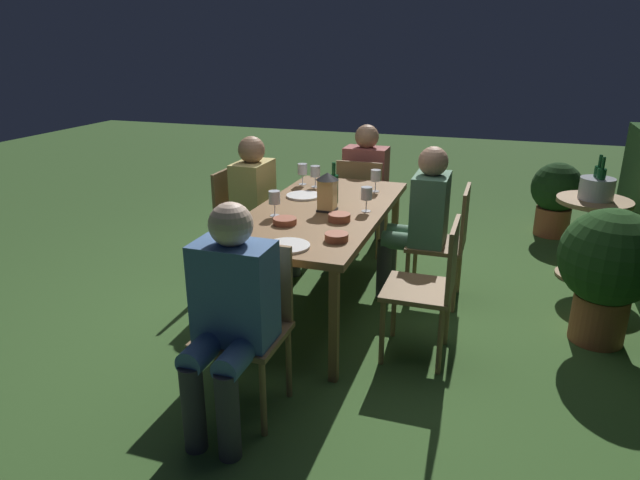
% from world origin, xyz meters
% --- Properties ---
extents(ground_plane, '(16.00, 16.00, 0.00)m').
position_xyz_m(ground_plane, '(0.00, 0.00, 0.00)').
color(ground_plane, '#385B28').
extents(dining_table, '(1.85, 0.87, 0.75)m').
position_xyz_m(dining_table, '(0.00, 0.00, 0.69)').
color(dining_table, brown).
rests_on(dining_table, ground).
extents(chair_side_right_b, '(0.42, 0.40, 0.87)m').
position_xyz_m(chair_side_right_b, '(0.42, 0.83, 0.49)').
color(chair_side_right_b, brown).
rests_on(chair_side_right_b, ground).
extents(chair_head_far, '(0.40, 0.42, 0.87)m').
position_xyz_m(chair_head_far, '(1.18, 0.00, 0.49)').
color(chair_head_far, brown).
rests_on(chair_head_far, ground).
extents(person_in_blue, '(0.48, 0.38, 1.15)m').
position_xyz_m(person_in_blue, '(1.37, 0.00, 0.64)').
color(person_in_blue, '#426699').
rests_on(person_in_blue, ground).
extents(chair_side_right_a, '(0.42, 0.40, 0.87)m').
position_xyz_m(chair_side_right_a, '(-0.42, 0.83, 0.49)').
color(chair_side_right_a, brown).
rests_on(chair_side_right_a, ground).
extents(person_in_green, '(0.38, 0.47, 1.15)m').
position_xyz_m(person_in_green, '(-0.42, 0.63, 0.64)').
color(person_in_green, '#4C7A5B').
rests_on(person_in_green, ground).
extents(chair_side_left_a, '(0.42, 0.40, 0.87)m').
position_xyz_m(chair_side_left_a, '(-0.42, -0.83, 0.49)').
color(chair_side_left_a, brown).
rests_on(chair_side_left_a, ground).
extents(person_in_mustard, '(0.38, 0.47, 1.15)m').
position_xyz_m(person_in_mustard, '(-0.42, -0.63, 0.64)').
color(person_in_mustard, tan).
rests_on(person_in_mustard, ground).
extents(chair_head_near, '(0.40, 0.42, 0.87)m').
position_xyz_m(chair_head_near, '(-1.18, 0.00, 0.49)').
color(chair_head_near, brown).
rests_on(chair_head_near, ground).
extents(person_in_rust, '(0.48, 0.38, 1.15)m').
position_xyz_m(person_in_rust, '(-1.37, 0.00, 0.64)').
color(person_in_rust, '#9E4C47').
rests_on(person_in_rust, ground).
extents(lantern_centerpiece, '(0.15, 0.15, 0.27)m').
position_xyz_m(lantern_centerpiece, '(0.02, 0.06, 0.90)').
color(lantern_centerpiece, black).
rests_on(lantern_centerpiece, dining_table).
extents(green_bottle_on_table, '(0.07, 0.07, 0.29)m').
position_xyz_m(green_bottle_on_table, '(-0.18, 0.04, 0.86)').
color(green_bottle_on_table, '#144723').
rests_on(green_bottle_on_table, dining_table).
extents(wine_glass_a, '(0.08, 0.08, 0.17)m').
position_xyz_m(wine_glass_a, '(-0.62, -0.35, 0.87)').
color(wine_glass_a, silver).
rests_on(wine_glass_a, dining_table).
extents(wine_glass_b, '(0.08, 0.08, 0.17)m').
position_xyz_m(wine_glass_b, '(0.24, -0.23, 0.87)').
color(wine_glass_b, silver).
rests_on(wine_glass_b, dining_table).
extents(wine_glass_c, '(0.08, 0.08, 0.17)m').
position_xyz_m(wine_glass_c, '(-0.59, 0.25, 0.87)').
color(wine_glass_c, silver).
rests_on(wine_glass_c, dining_table).
extents(wine_glass_d, '(0.08, 0.08, 0.17)m').
position_xyz_m(wine_glass_d, '(-0.57, -0.23, 0.87)').
color(wine_glass_d, silver).
rests_on(wine_glass_d, dining_table).
extents(wine_glass_e, '(0.08, 0.08, 0.17)m').
position_xyz_m(wine_glass_e, '(-0.05, 0.31, 0.87)').
color(wine_glass_e, silver).
rests_on(wine_glass_e, dining_table).
extents(plate_a, '(0.25, 0.25, 0.01)m').
position_xyz_m(plate_a, '(0.77, 0.06, 0.76)').
color(plate_a, white).
rests_on(plate_a, dining_table).
extents(plate_b, '(0.26, 0.26, 0.01)m').
position_xyz_m(plate_b, '(-0.27, -0.22, 0.76)').
color(plate_b, white).
rests_on(plate_b, dining_table).
extents(bowl_olives, '(0.15, 0.15, 0.04)m').
position_xyz_m(bowl_olives, '(0.38, -0.11, 0.77)').
color(bowl_olives, '#9E5138').
rests_on(bowl_olives, dining_table).
extents(bowl_bread, '(0.14, 0.14, 0.04)m').
position_xyz_m(bowl_bread, '(0.58, 0.29, 0.77)').
color(bowl_bread, '#9E5138').
rests_on(bowl_bread, dining_table).
extents(bowl_salad, '(0.14, 0.14, 0.05)m').
position_xyz_m(bowl_salad, '(0.21, 0.20, 0.78)').
color(bowl_salad, '#9E5138').
rests_on(bowl_salad, dining_table).
extents(side_table, '(0.57, 0.57, 0.66)m').
position_xyz_m(side_table, '(-1.23, 1.88, 0.44)').
color(side_table, '#9E7A51').
rests_on(side_table, ground).
extents(ice_bucket, '(0.26, 0.26, 0.34)m').
position_xyz_m(ice_bucket, '(-1.23, 1.88, 0.76)').
color(ice_bucket, '#B2B7BF').
rests_on(ice_bucket, side_table).
extents(potted_plant_by_hedge, '(0.49, 0.49, 0.73)m').
position_xyz_m(potted_plant_by_hedge, '(-2.28, 1.68, 0.41)').
color(potted_plant_by_hedge, '#9E5133').
rests_on(potted_plant_by_hedge, ground).
extents(potted_plant_corner, '(0.61, 0.61, 0.88)m').
position_xyz_m(potted_plant_corner, '(-0.12, 1.85, 0.52)').
color(potted_plant_corner, '#9E5133').
rests_on(potted_plant_corner, ground).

